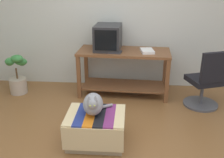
# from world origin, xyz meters

# --- Properties ---
(ground_plane) EXTENTS (14.00, 14.00, 0.00)m
(ground_plane) POSITION_xyz_m (0.00, 0.00, 0.00)
(ground_plane) COLOR brown
(back_wall) EXTENTS (8.00, 0.10, 2.60)m
(back_wall) POSITION_xyz_m (0.00, 2.05, 1.30)
(back_wall) COLOR silver
(back_wall) RESTS_ON ground_plane
(desk) EXTENTS (1.49, 0.69, 0.74)m
(desk) POSITION_xyz_m (0.21, 1.60, 0.51)
(desk) COLOR brown
(desk) RESTS_ON ground_plane
(tv_monitor) EXTENTS (0.43, 0.54, 0.40)m
(tv_monitor) POSITION_xyz_m (-0.05, 1.65, 0.94)
(tv_monitor) COLOR #28282B
(tv_monitor) RESTS_ON desk
(keyboard) EXTENTS (0.42, 0.21, 0.02)m
(keyboard) POSITION_xyz_m (-0.03, 1.48, 0.76)
(keyboard) COLOR #333338
(keyboard) RESTS_ON desk
(book) EXTENTS (0.23, 0.30, 0.04)m
(book) POSITION_xyz_m (0.57, 1.53, 0.77)
(book) COLOR white
(book) RESTS_ON desk
(ottoman_with_blanket) EXTENTS (0.68, 0.56, 0.37)m
(ottoman_with_blanket) POSITION_xyz_m (-0.07, 0.18, 0.19)
(ottoman_with_blanket) COLOR tan
(ottoman_with_blanket) RESTS_ON ground_plane
(cat) EXTENTS (0.35, 0.39, 0.29)m
(cat) POSITION_xyz_m (-0.10, 0.21, 0.49)
(cat) COLOR gray
(cat) RESTS_ON ottoman_with_blanket
(potted_plant) EXTENTS (0.34, 0.40, 0.70)m
(potted_plant) POSITION_xyz_m (-1.55, 1.49, 0.32)
(potted_plant) COLOR #B7A893
(potted_plant) RESTS_ON ground_plane
(office_chair) EXTENTS (0.53, 0.54, 0.89)m
(office_chair) POSITION_xyz_m (1.43, 1.20, 0.39)
(office_chair) COLOR #4C4C51
(office_chair) RESTS_ON ground_plane
(pen) EXTENTS (0.03, 0.14, 0.01)m
(pen) POSITION_xyz_m (0.65, 1.55, 0.75)
(pen) COLOR black
(pen) RESTS_ON desk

